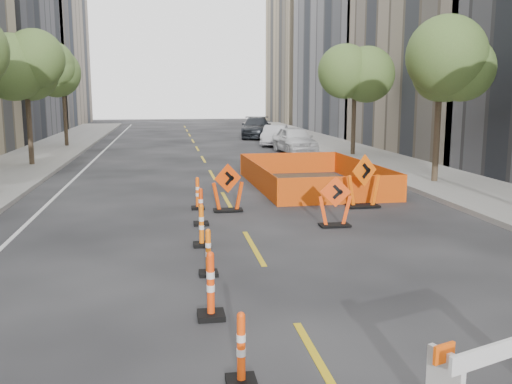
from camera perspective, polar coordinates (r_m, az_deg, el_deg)
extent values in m
plane|color=black|center=(9.62, 3.43, -11.87)|extent=(140.00, 140.00, 0.00)
cube|color=gray|center=(23.69, 18.69, 0.92)|extent=(4.00, 90.00, 0.15)
cube|color=gray|center=(66.37, -22.79, 14.74)|extent=(12.00, 20.00, 20.00)
cube|color=gray|center=(37.79, 21.92, 14.45)|extent=(12.00, 16.00, 14.00)
cube|color=gray|center=(52.85, 12.68, 16.69)|extent=(12.00, 18.00, 20.00)
cube|color=tan|center=(70.07, 6.96, 13.49)|extent=(12.00, 14.00, 16.00)
cylinder|color=#382B1E|center=(29.50, -21.66, 5.36)|extent=(0.24, 0.24, 3.15)
sphere|color=#44662B|center=(29.45, -22.03, 11.13)|extent=(2.80, 2.80, 2.80)
cylinder|color=#382B1E|center=(39.30, -18.50, 6.51)|extent=(0.24, 0.24, 3.15)
sphere|color=#44662B|center=(39.27, -18.75, 10.85)|extent=(2.80, 2.80, 2.80)
cylinder|color=#382B1E|center=(23.24, 17.58, 4.55)|extent=(0.24, 0.24, 3.15)
sphere|color=#44662B|center=(23.18, 17.97, 11.89)|extent=(2.80, 2.80, 2.80)
cylinder|color=#382B1E|center=(32.47, 9.71, 6.27)|extent=(0.24, 0.24, 3.15)
sphere|color=#44662B|center=(32.43, 9.87, 11.52)|extent=(2.80, 2.80, 2.80)
imported|color=silver|center=(34.09, 3.89, 5.24)|extent=(2.16, 4.77, 1.59)
imported|color=#B5B5BB|center=(38.92, 1.90, 5.67)|extent=(2.66, 4.38, 1.36)
imported|color=black|center=(45.46, 0.05, 6.46)|extent=(3.22, 5.95, 1.64)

